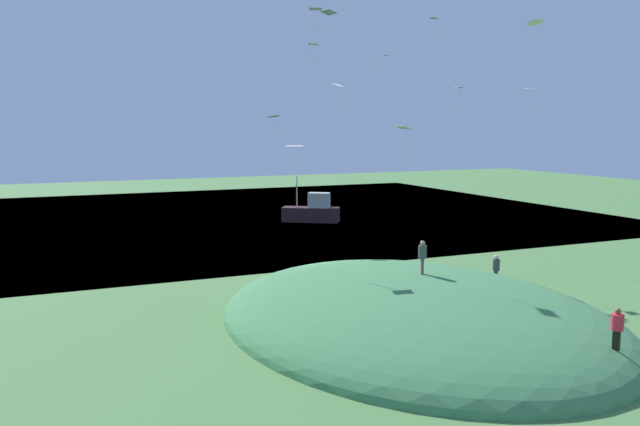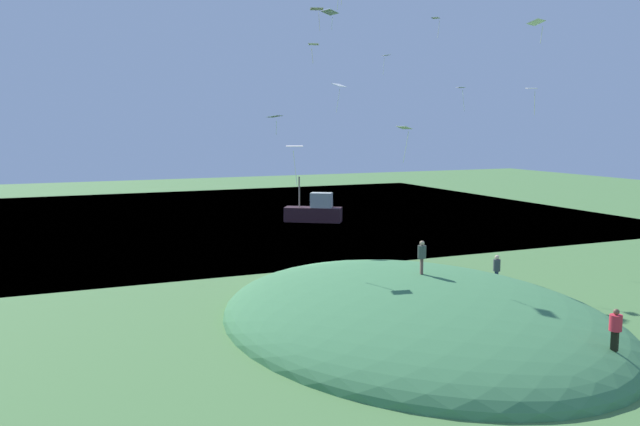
# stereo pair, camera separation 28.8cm
# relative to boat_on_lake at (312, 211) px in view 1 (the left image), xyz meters

# --- Properties ---
(ground_plane) EXTENTS (160.00, 160.00, 0.00)m
(ground_plane) POSITION_rel_boat_on_lake_xyz_m (22.77, -9.95, -0.99)
(ground_plane) COLOR #4B793F
(lake_water) EXTENTS (54.74, 80.00, 0.40)m
(lake_water) POSITION_rel_boat_on_lake_xyz_m (-7.70, -9.95, -1.19)
(lake_water) COLOR #2F5673
(lake_water) RESTS_ON ground_plane
(grass_hill) EXTENTS (22.59, 17.28, 4.06)m
(grass_hill) POSITION_rel_boat_on_lake_xyz_m (32.34, -8.86, -0.99)
(grass_hill) COLOR #407B49
(grass_hill) RESTS_ON ground_plane
(boat_on_lake) EXTENTS (4.43, 5.42, 4.31)m
(boat_on_lake) POSITION_rel_boat_on_lake_xyz_m (0.00, 0.00, 0.00)
(boat_on_lake) COLOR #301A20
(boat_on_lake) RESTS_ON lake_water
(person_walking_path) EXTENTS (0.53, 0.53, 1.64)m
(person_walking_path) POSITION_rel_boat_on_lake_xyz_m (31.41, -7.84, 2.04)
(person_walking_path) COLOR brown
(person_walking_path) RESTS_ON grass_hill
(person_near_shore) EXTENTS (0.52, 0.52, 1.79)m
(person_near_shore) POSITION_rel_boat_on_lake_xyz_m (28.05, -0.65, 0.14)
(person_near_shore) COLOR #212A48
(person_near_shore) RESTS_ON ground_plane
(person_with_child) EXTENTS (0.56, 0.56, 1.57)m
(person_with_child) POSITION_rel_boat_on_lake_xyz_m (41.33, -5.83, 0.98)
(person_with_child) COLOR black
(person_with_child) RESTS_ON grass_hill
(kite_0) EXTENTS (0.92, 0.92, 1.51)m
(kite_0) POSITION_rel_boat_on_lake_xyz_m (14.94, 3.44, 16.00)
(kite_0) COLOR white
(kite_1) EXTENTS (0.84, 1.00, 2.01)m
(kite_1) POSITION_rel_boat_on_lake_xyz_m (26.51, -12.48, 6.97)
(kite_1) COLOR white
(kite_2) EXTENTS (0.97, 0.76, 2.21)m
(kite_2) POSITION_rel_boat_on_lake_xyz_m (23.65, -4.31, 7.88)
(kite_2) COLOR white
(kite_3) EXTENTS (0.74, 0.59, 1.33)m
(kite_3) POSITION_rel_boat_on_lake_xyz_m (18.66, -2.84, 12.68)
(kite_3) COLOR white
(kite_4) EXTENTS (1.10, 1.20, 1.96)m
(kite_4) POSITION_rel_boat_on_lake_xyz_m (16.79, -5.41, 10.77)
(kite_4) COLOR white
(kite_5) EXTENTS (1.29, 0.98, 1.27)m
(kite_5) POSITION_rel_boat_on_lake_xyz_m (15.14, -5.34, 15.89)
(kite_5) COLOR white
(kite_7) EXTENTS (1.40, 1.37, 1.31)m
(kite_7) POSITION_rel_boat_on_lake_xyz_m (15.76, -9.65, 8.74)
(kite_7) COLOR white
(kite_9) EXTENTS (0.70, 0.74, 1.69)m
(kite_9) POSITION_rel_boat_on_lake_xyz_m (25.28, 3.79, 10.27)
(kite_9) COLOR silver
(kite_10) EXTENTS (1.04, 1.20, 1.30)m
(kite_10) POSITION_rel_boat_on_lake_xyz_m (29.15, 0.56, 13.67)
(kite_10) COLOR silver
(kite_11) EXTENTS (0.84, 0.69, 1.70)m
(kite_11) POSITION_rel_boat_on_lake_xyz_m (17.92, 3.75, 10.72)
(kite_11) COLOR white
(kite_13) EXTENTS (0.99, 0.87, 1.05)m
(kite_13) POSITION_rel_boat_on_lake_xyz_m (23.40, -10.10, 12.61)
(kite_13) COLOR #F6D9D2
(kite_15) EXTENTS (0.85, 1.01, 1.47)m
(kite_15) POSITION_rel_boat_on_lake_xyz_m (16.37, -6.85, 15.78)
(kite_15) COLOR silver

